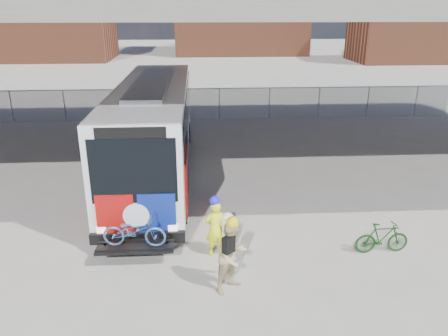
{
  "coord_description": "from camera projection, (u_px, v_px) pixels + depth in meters",
  "views": [
    {
      "loc": [
        -0.33,
        -13.51,
        6.3
      ],
      "look_at": [
        0.47,
        -0.83,
        1.6
      ],
      "focal_mm": 35.0,
      "sensor_mm": 36.0,
      "label": 1
    }
  ],
  "objects": [
    {
      "name": "ground",
      "position": [
        209.0,
        204.0,
        14.85
      ],
      "size": [
        160.0,
        160.0,
        0.0
      ],
      "primitive_type": "plane",
      "color": "#9E9991",
      "rests_on": "ground"
    },
    {
      "name": "bus",
      "position": [
        154.0,
        122.0,
        16.91
      ],
      "size": [
        2.67,
        12.91,
        3.69
      ],
      "color": "silver",
      "rests_on": "ground"
    },
    {
      "name": "overpass",
      "position": [
        203.0,
        0.0,
        16.33
      ],
      "size": [
        40.0,
        16.0,
        7.95
      ],
      "color": "#605E59",
      "rests_on": "ground"
    },
    {
      "name": "chainlink_fence",
      "position": [
        202.0,
        95.0,
        25.59
      ],
      "size": [
        30.0,
        0.06,
        30.0
      ],
      "color": "gray",
      "rests_on": "ground"
    },
    {
      "name": "brick_buildings",
      "position": [
        207.0,
        14.0,
        58.19
      ],
      "size": [
        54.0,
        22.0,
        12.0
      ],
      "color": "brown",
      "rests_on": "ground"
    },
    {
      "name": "bollard",
      "position": [
        228.0,
        232.0,
        11.63
      ],
      "size": [
        0.32,
        0.32,
        1.23
      ],
      "color": "silver",
      "rests_on": "ground"
    },
    {
      "name": "cyclist_hivis",
      "position": [
        215.0,
        227.0,
        11.55
      ],
      "size": [
        0.66,
        0.53,
        1.71
      ],
      "rotation": [
        0.0,
        0.0,
        3.45
      ],
      "color": "#EEFF1A",
      "rests_on": "ground"
    },
    {
      "name": "cyclist_tan",
      "position": [
        232.0,
        255.0,
        10.1
      ],
      "size": [
        1.06,
        1.04,
        1.9
      ],
      "rotation": [
        0.0,
        0.0,
        0.7
      ],
      "color": "tan",
      "rests_on": "ground"
    },
    {
      "name": "bike_parked",
      "position": [
        382.0,
        238.0,
        11.77
      ],
      "size": [
        1.49,
        0.46,
        0.89
      ],
      "primitive_type": "imported",
      "rotation": [
        0.0,
        0.0,
        1.6
      ],
      "color": "#143F14",
      "rests_on": "ground"
    }
  ]
}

